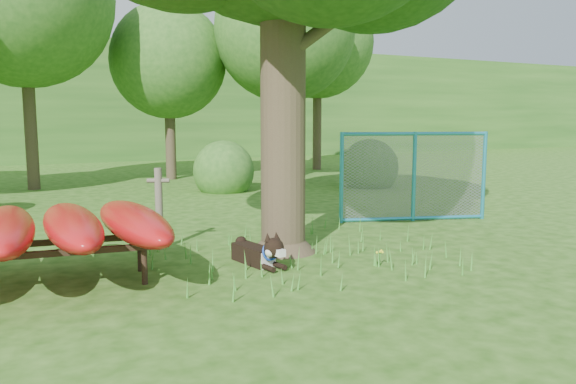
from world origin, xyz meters
name	(u,v)px	position (x,y,z in m)	size (l,w,h in m)	color
ground	(314,275)	(0.00, 0.00, 0.00)	(80.00, 80.00, 0.00)	#234F0F
wooden_post	(159,207)	(-1.52, 2.48, 0.71)	(0.36, 0.21, 1.34)	brown
kayak_rack	(40,228)	(-3.38, 1.10, 0.76)	(3.10, 3.21, 1.00)	black
husky_dog	(260,253)	(-0.47, 0.77, 0.20)	(0.47, 1.25, 0.55)	black
fence_section	(414,177)	(3.88, 2.66, 0.94)	(3.06, 1.07, 3.11)	teal
wildflower_clump	(380,253)	(1.10, -0.01, 0.19)	(0.11, 0.09, 0.23)	#499A32
bg_tree_c	(168,61)	(1.50, 13.00, 4.11)	(4.00, 4.00, 6.12)	#3A2F1F
bg_tree_d	(285,31)	(5.00, 11.00, 5.08)	(4.80, 4.80, 7.50)	#3A2F1F
bg_tree_e	(318,42)	(8.00, 14.00, 5.23)	(4.60, 4.60, 7.55)	#3A2F1F
shrub_right	(369,187)	(6.50, 8.00, 0.00)	(1.80, 1.80, 1.80)	#2D601F
shrub_mid	(224,191)	(2.00, 9.00, 0.00)	(1.80, 1.80, 1.80)	#2D601F
wooded_hillside	(75,103)	(0.00, 28.00, 3.00)	(80.00, 12.00, 6.00)	#2D601F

